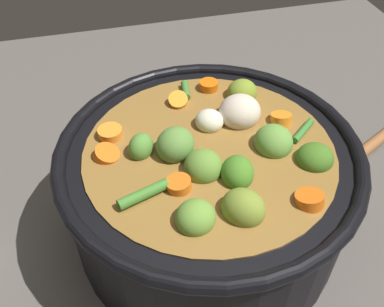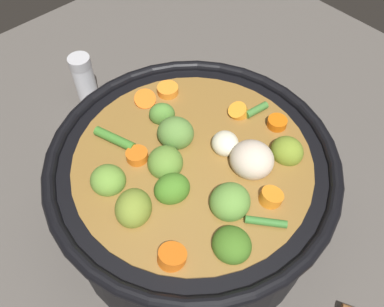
{
  "view_description": "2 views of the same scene",
  "coord_description": "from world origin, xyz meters",
  "views": [
    {
      "loc": [
        -0.1,
        -0.31,
        0.44
      ],
      "look_at": [
        -0.01,
        0.02,
        0.11
      ],
      "focal_mm": 39.97,
      "sensor_mm": 36.0,
      "label": 1
    },
    {
      "loc": [
        0.19,
        -0.18,
        0.49
      ],
      "look_at": [
        -0.02,
        0.01,
        0.11
      ],
      "focal_mm": 37.7,
      "sensor_mm": 36.0,
      "label": 2
    }
  ],
  "objects": [
    {
      "name": "ground_plane",
      "position": [
        0.0,
        0.0,
        0.0
      ],
      "size": [
        1.1,
        1.1,
        0.0
      ],
      "primitive_type": "plane",
      "color": "#514C47"
    },
    {
      "name": "cooking_pot",
      "position": [
        0.0,
        -0.0,
        0.07
      ],
      "size": [
        0.33,
        0.33,
        0.16
      ],
      "color": "black",
      "rests_on": "ground_plane"
    }
  ]
}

